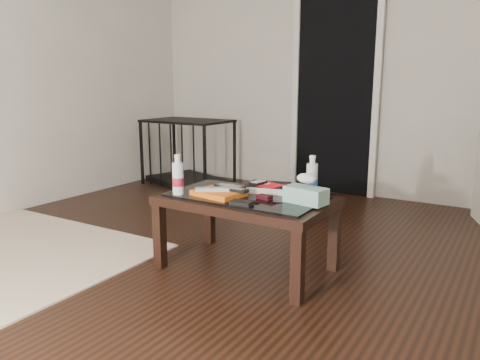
{
  "coord_description": "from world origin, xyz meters",
  "views": [
    {
      "loc": [
        1.28,
        -2.05,
        1.12
      ],
      "look_at": [
        -0.14,
        0.25,
        0.55
      ],
      "focal_mm": 35.0,
      "sensor_mm": 36.0,
      "label": 1
    }
  ],
  "objects_px": {
    "water_bottle_right": "(312,175)",
    "water_bottle_left": "(178,175)",
    "textbook": "(268,188)",
    "tissue_box": "(306,195)",
    "coffee_table": "(246,206)",
    "pet_crate": "(188,163)"
  },
  "relations": [
    {
      "from": "coffee_table",
      "to": "water_bottle_left",
      "type": "height_order",
      "value": "water_bottle_left"
    },
    {
      "from": "water_bottle_left",
      "to": "pet_crate",
      "type": "bearing_deg",
      "value": 126.64
    },
    {
      "from": "tissue_box",
      "to": "coffee_table",
      "type": "bearing_deg",
      "value": -168.56
    },
    {
      "from": "water_bottle_right",
      "to": "textbook",
      "type": "bearing_deg",
      "value": -170.07
    },
    {
      "from": "tissue_box",
      "to": "textbook",
      "type": "bearing_deg",
      "value": 164.75
    },
    {
      "from": "water_bottle_right",
      "to": "tissue_box",
      "type": "xyz_separation_m",
      "value": [
        0.05,
        -0.19,
        -0.07
      ]
    },
    {
      "from": "pet_crate",
      "to": "water_bottle_right",
      "type": "distance_m",
      "value": 2.65
    },
    {
      "from": "coffee_table",
      "to": "textbook",
      "type": "relative_size",
      "value": 4.0
    },
    {
      "from": "water_bottle_left",
      "to": "textbook",
      "type": "bearing_deg",
      "value": 39.66
    },
    {
      "from": "textbook",
      "to": "water_bottle_left",
      "type": "bearing_deg",
      "value": -154.07
    },
    {
      "from": "coffee_table",
      "to": "pet_crate",
      "type": "distance_m",
      "value": 2.51
    },
    {
      "from": "textbook",
      "to": "water_bottle_right",
      "type": "height_order",
      "value": "water_bottle_right"
    },
    {
      "from": "coffee_table",
      "to": "water_bottle_left",
      "type": "relative_size",
      "value": 4.2
    },
    {
      "from": "textbook",
      "to": "water_bottle_right",
      "type": "xyz_separation_m",
      "value": [
        0.27,
        0.05,
        0.1
      ]
    },
    {
      "from": "coffee_table",
      "to": "tissue_box",
      "type": "bearing_deg",
      "value": 2.33
    },
    {
      "from": "pet_crate",
      "to": "textbook",
      "type": "xyz_separation_m",
      "value": [
        1.86,
        -1.58,
        0.25
      ]
    },
    {
      "from": "pet_crate",
      "to": "water_bottle_left",
      "type": "xyz_separation_m",
      "value": [
        1.44,
        -1.93,
        0.35
      ]
    },
    {
      "from": "textbook",
      "to": "water_bottle_left",
      "type": "relative_size",
      "value": 1.05
    },
    {
      "from": "water_bottle_left",
      "to": "coffee_table",
      "type": "bearing_deg",
      "value": 28.26
    },
    {
      "from": "coffee_table",
      "to": "tissue_box",
      "type": "distance_m",
      "value": 0.39
    },
    {
      "from": "coffee_table",
      "to": "tissue_box",
      "type": "xyz_separation_m",
      "value": [
        0.37,
        0.02,
        0.11
      ]
    },
    {
      "from": "water_bottle_right",
      "to": "water_bottle_left",
      "type": "bearing_deg",
      "value": -150.04
    }
  ]
}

